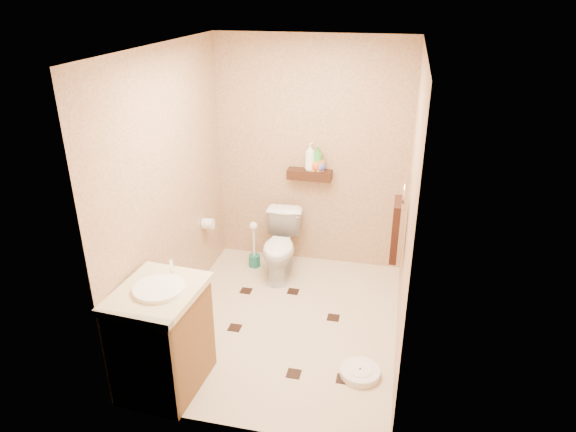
# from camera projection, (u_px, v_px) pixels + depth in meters

# --- Properties ---
(ground) EXTENTS (2.50, 2.50, 0.00)m
(ground) POSITION_uv_depth(u_px,v_px,m) (284.00, 323.00, 4.66)
(ground) COLOR #C4AA8F
(ground) RESTS_ON ground
(wall_back) EXTENTS (2.00, 0.04, 2.40)m
(wall_back) POSITION_uv_depth(u_px,v_px,m) (311.00, 156.00, 5.28)
(wall_back) COLOR tan
(wall_back) RESTS_ON ground
(wall_front) EXTENTS (2.00, 0.04, 2.40)m
(wall_front) POSITION_uv_depth(u_px,v_px,m) (236.00, 280.00, 3.06)
(wall_front) COLOR tan
(wall_front) RESTS_ON ground
(wall_left) EXTENTS (0.04, 2.50, 2.40)m
(wall_left) POSITION_uv_depth(u_px,v_px,m) (170.00, 191.00, 4.37)
(wall_left) COLOR tan
(wall_left) RESTS_ON ground
(wall_right) EXTENTS (0.04, 2.50, 2.40)m
(wall_right) POSITION_uv_depth(u_px,v_px,m) (409.00, 212.00, 3.97)
(wall_right) COLOR tan
(wall_right) RESTS_ON ground
(ceiling) EXTENTS (2.00, 2.50, 0.02)m
(ceiling) POSITION_uv_depth(u_px,v_px,m) (283.00, 47.00, 3.68)
(ceiling) COLOR white
(ceiling) RESTS_ON wall_back
(wall_shelf) EXTENTS (0.46, 0.14, 0.10)m
(wall_shelf) POSITION_uv_depth(u_px,v_px,m) (310.00, 175.00, 5.28)
(wall_shelf) COLOR #3B1C10
(wall_shelf) RESTS_ON wall_back
(floor_accents) EXTENTS (1.22, 1.27, 0.01)m
(floor_accents) POSITION_uv_depth(u_px,v_px,m) (289.00, 326.00, 4.61)
(floor_accents) COLOR black
(floor_accents) RESTS_ON ground
(toilet) EXTENTS (0.42, 0.68, 0.67)m
(toilet) POSITION_uv_depth(u_px,v_px,m) (281.00, 246.00, 5.31)
(toilet) COLOR white
(toilet) RESTS_ON ground
(vanity) EXTENTS (0.62, 0.73, 0.97)m
(vanity) POSITION_uv_depth(u_px,v_px,m) (162.00, 337.00, 3.78)
(vanity) COLOR brown
(vanity) RESTS_ON ground
(bathroom_scale) EXTENTS (0.34, 0.34, 0.06)m
(bathroom_scale) POSITION_uv_depth(u_px,v_px,m) (360.00, 372.00, 4.02)
(bathroom_scale) COLOR white
(bathroom_scale) RESTS_ON ground
(toilet_brush) EXTENTS (0.12, 0.12, 0.53)m
(toilet_brush) POSITION_uv_depth(u_px,v_px,m) (254.00, 251.00, 5.53)
(toilet_brush) COLOR #196759
(toilet_brush) RESTS_ON ground
(towel_ring) EXTENTS (0.12, 0.30, 0.76)m
(towel_ring) POSITION_uv_depth(u_px,v_px,m) (396.00, 227.00, 4.31)
(towel_ring) COLOR silver
(towel_ring) RESTS_ON wall_right
(toilet_paper) EXTENTS (0.12, 0.11, 0.12)m
(toilet_paper) POSITION_uv_depth(u_px,v_px,m) (208.00, 224.00, 5.18)
(toilet_paper) COLOR white
(toilet_paper) RESTS_ON wall_left
(bottle_a) EXTENTS (0.14, 0.14, 0.28)m
(bottle_a) POSITION_uv_depth(u_px,v_px,m) (310.00, 157.00, 5.20)
(bottle_a) COLOR white
(bottle_a) RESTS_ON wall_shelf
(bottle_b) EXTENTS (0.09, 0.09, 0.18)m
(bottle_b) POSITION_uv_depth(u_px,v_px,m) (312.00, 162.00, 5.22)
(bottle_b) COLOR gold
(bottle_b) RESTS_ON wall_shelf
(bottle_c) EXTENTS (0.14, 0.14, 0.16)m
(bottle_c) POSITION_uv_depth(u_px,v_px,m) (317.00, 163.00, 5.22)
(bottle_c) COLOR #D85419
(bottle_c) RESTS_ON wall_shelf
(bottle_d) EXTENTS (0.13, 0.13, 0.26)m
(bottle_d) POSITION_uv_depth(u_px,v_px,m) (318.00, 158.00, 5.19)
(bottle_d) COLOR green
(bottle_d) RESTS_ON wall_shelf
(bottle_e) EXTENTS (0.11, 0.11, 0.18)m
(bottle_e) POSITION_uv_depth(u_px,v_px,m) (319.00, 162.00, 5.21)
(bottle_e) COLOR #D38346
(bottle_e) RESTS_ON wall_shelf
(bottle_f) EXTENTS (0.15, 0.15, 0.13)m
(bottle_f) POSITION_uv_depth(u_px,v_px,m) (320.00, 165.00, 5.21)
(bottle_f) COLOR #4C53BE
(bottle_f) RESTS_ON wall_shelf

